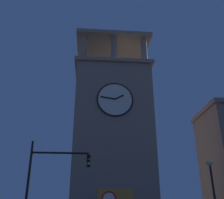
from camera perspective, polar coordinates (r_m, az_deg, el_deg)
clocktower at (r=29.88m, az=-0.06°, el=-9.26°), size 8.69×8.71×23.88m
traffic_signal_near at (r=16.48m, az=-13.41°, el=-15.81°), size 3.58×0.41×5.93m
street_lamp at (r=18.95m, az=20.70°, el=-16.54°), size 0.44×0.44×5.21m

